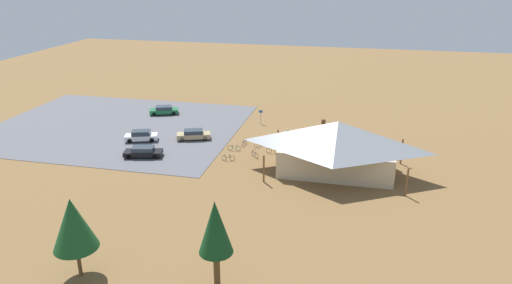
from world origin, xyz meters
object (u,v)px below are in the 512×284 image
bicycle_orange_yard_left (273,151)px  car_white_by_curb (141,136)px  trash_bin (323,122)px  visitor_at_bikes (288,135)px  bike_pavilion (337,144)px  bicycle_yellow_back_row (385,149)px  car_tan_back_corner (194,135)px  lot_sign (261,115)px  car_black_mid_lot (143,152)px  bicycle_silver_trailside (255,155)px  bicycle_teal_yard_center (234,148)px  pine_center (215,228)px  car_green_far_end (164,110)px  bicycle_green_yard_front (258,144)px  bicycle_purple_lone_west (244,143)px  bicycle_red_mid_cluster (372,146)px  pine_west (73,224)px  bicycle_black_edge_north (228,158)px  bicycle_white_by_bin (396,157)px

bicycle_orange_yard_left → car_white_by_curb: car_white_by_curb is taller
trash_bin → visitor_at_bikes: (4.12, 7.93, 0.47)m
bike_pavilion → bicycle_yellow_back_row: bike_pavilion is taller
bike_pavilion → car_tan_back_corner: bearing=-19.0°
bicycle_yellow_back_row → car_tan_back_corner: size_ratio=0.30×
lot_sign → car_tan_back_corner: 11.54m
bike_pavilion → car_black_mid_lot: size_ratio=3.11×
bicycle_yellow_back_row → car_tan_back_corner: car_tan_back_corner is taller
bicycle_silver_trailside → bicycle_yellow_back_row: size_ratio=0.87×
bicycle_teal_yard_center → visitor_at_bikes: visitor_at_bikes is taller
bike_pavilion → lot_sign: size_ratio=6.96×
lot_sign → bicycle_yellow_back_row: 19.57m
pine_center → car_green_far_end: bearing=-61.8°
bicycle_green_yard_front → bicycle_purple_lone_west: size_ratio=0.89×
bicycle_orange_yard_left → lot_sign: bearing=-70.4°
bicycle_purple_lone_west → visitor_at_bikes: (-5.33, -2.76, 0.56)m
bicycle_red_mid_cluster → car_green_far_end: size_ratio=0.35×
car_white_by_curb → trash_bin: bearing=-152.2°
pine_west → car_white_by_curb: pine_west is taller
pine_west → trash_bin: bearing=-110.1°
bicycle_silver_trailside → car_black_mid_lot: car_black_mid_lot is taller
bicycle_green_yard_front → car_tan_back_corner: (9.23, -0.75, 0.33)m
pine_west → bicycle_black_edge_north: bearing=-101.0°
bicycle_white_by_bin → car_tan_back_corner: size_ratio=0.28×
trash_bin → car_tan_back_corner: size_ratio=0.19×
trash_bin → bicycle_yellow_back_row: 12.59m
pine_center → bicycle_green_yard_front: (3.26, -28.56, -4.53)m
bicycle_white_by_bin → bicycle_yellow_back_row: size_ratio=0.92×
bicycle_red_mid_cluster → car_tan_back_corner: car_tan_back_corner is taller
trash_bin → pine_center: (4.22, 39.45, 4.48)m
bicycle_black_edge_north → visitor_at_bikes: size_ratio=0.93×
car_green_far_end → visitor_at_bikes: size_ratio=2.74×
bicycle_green_yard_front → car_green_far_end: (17.82, -10.69, 0.32)m
bicycle_red_mid_cluster → visitor_at_bikes: bearing=-1.5°
bicycle_yellow_back_row → bicycle_white_by_bin: bearing=116.4°
car_green_far_end → car_white_by_curb: (-1.95, 12.13, 0.05)m
bicycle_green_yard_front → bicycle_yellow_back_row: (-16.14, -1.75, -0.02)m
visitor_at_bikes → car_green_far_end: bearing=-20.1°
pine_center → bicycle_black_edge_north: pine_center is taller
bike_pavilion → bicycle_green_yard_front: (10.34, -5.99, -3.08)m
bicycle_white_by_bin → visitor_at_bikes: 14.46m
bicycle_yellow_back_row → car_black_mid_lot: bearing=15.9°
bicycle_teal_yard_center → bicycle_orange_yard_left: 5.06m
bicycle_green_yard_front → car_black_mid_lot: (13.14, 6.59, 0.31)m
pine_west → bicycle_white_by_bin: 38.22m
bicycle_white_by_bin → car_black_mid_lot: (30.48, 5.92, 0.31)m
bike_pavilion → bicycle_teal_yard_center: bike_pavilion is taller
car_green_far_end → bicycle_white_by_bin: bearing=162.1°
bicycle_teal_yard_center → bicycle_red_mid_cluster: bicycle_red_mid_cluster is taller
bicycle_red_mid_cluster → bicycle_purple_lone_west: (16.41, 2.47, -0.03)m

